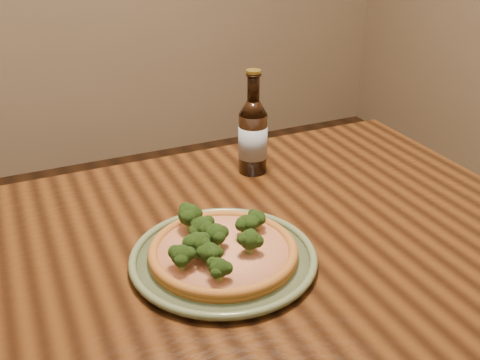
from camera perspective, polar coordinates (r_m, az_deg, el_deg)
name	(u,v)px	position (r m, az deg, el deg)	size (l,w,h in m)	color
table	(154,314)	(1.05, -8.71, -13.32)	(1.60, 0.90, 0.75)	#44240E
plate	(223,258)	(0.99, -1.71, -7.90)	(0.33, 0.33, 0.02)	#61714E
pizza	(221,249)	(0.98, -1.89, -7.01)	(0.26, 0.26, 0.07)	#AE6C27
beer_bottle	(253,136)	(1.28, 1.32, 4.53)	(0.07, 0.07, 0.24)	black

